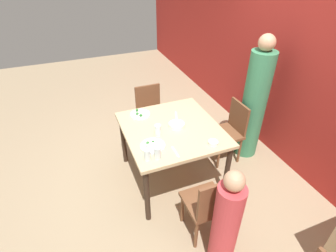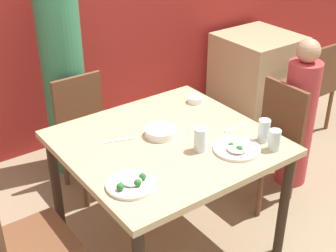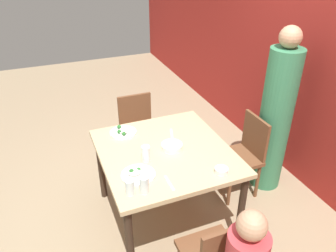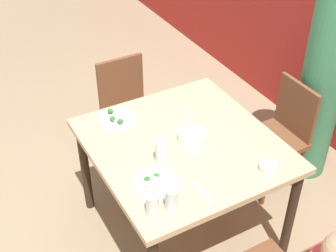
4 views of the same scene
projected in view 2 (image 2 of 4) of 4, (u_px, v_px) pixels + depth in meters
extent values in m
plane|color=#998466|center=(167.00, 242.00, 3.07)|extent=(10.00, 10.00, 0.00)
cube|color=tan|center=(167.00, 143.00, 2.70)|extent=(1.15, 1.09, 0.04)
cylinder|color=#332319|center=(284.00, 206.00, 2.81)|extent=(0.06, 0.06, 0.74)
cylinder|color=#332319|center=(56.00, 188.00, 2.97)|extent=(0.06, 0.06, 0.74)
cylinder|color=#332319|center=(185.00, 140.00, 3.50)|extent=(0.06, 0.06, 0.74)
cube|color=brown|center=(93.00, 139.00, 3.40)|extent=(0.40, 0.40, 0.04)
cube|color=brown|center=(78.00, 103.00, 3.42)|extent=(0.38, 0.03, 0.41)
cylinder|color=brown|center=(85.00, 183.00, 3.30)|extent=(0.04, 0.04, 0.40)
cylinder|color=brown|center=(125.00, 168.00, 3.47)|extent=(0.04, 0.04, 0.40)
cylinder|color=brown|center=(65.00, 162.00, 3.54)|extent=(0.04, 0.04, 0.40)
cylinder|color=brown|center=(103.00, 149.00, 3.71)|extent=(0.04, 0.04, 0.40)
cube|color=brown|center=(262.00, 147.00, 3.31)|extent=(0.40, 0.40, 0.04)
cube|color=brown|center=(284.00, 112.00, 3.29)|extent=(0.03, 0.38, 0.41)
cylinder|color=brown|center=(227.00, 170.00, 3.45)|extent=(0.04, 0.04, 0.40)
cylinder|color=brown|center=(260.00, 192.00, 3.21)|extent=(0.04, 0.04, 0.40)
cylinder|color=brown|center=(259.00, 156.00, 3.62)|extent=(0.04, 0.04, 0.40)
cylinder|color=brown|center=(292.00, 176.00, 3.38)|extent=(0.04, 0.04, 0.40)
cube|color=brown|center=(32.00, 243.00, 2.45)|extent=(0.40, 0.40, 0.04)
cylinder|color=brown|center=(54.00, 244.00, 2.76)|extent=(0.04, 0.04, 0.40)
cylinder|color=#387F56|center=(64.00, 80.00, 3.52)|extent=(0.32, 0.32, 1.51)
cylinder|color=#C63D42|center=(297.00, 124.00, 3.46)|extent=(0.24, 0.24, 0.98)
sphere|color=tan|center=(309.00, 51.00, 3.19)|extent=(0.17, 0.17, 0.17)
cylinder|color=white|center=(161.00, 132.00, 2.73)|extent=(0.18, 0.18, 0.05)
cylinder|color=#BC5123|center=(161.00, 129.00, 2.72)|extent=(0.16, 0.16, 0.01)
cylinder|color=white|center=(237.00, 149.00, 2.59)|extent=(0.26, 0.26, 0.02)
ellipsoid|color=white|center=(237.00, 148.00, 2.55)|extent=(0.11, 0.11, 0.03)
sphere|color=#2D702D|center=(231.00, 145.00, 2.57)|extent=(0.03, 0.03, 0.03)
sphere|color=#2D702D|center=(239.00, 149.00, 2.53)|extent=(0.04, 0.04, 0.04)
cylinder|color=white|center=(131.00, 185.00, 2.29)|extent=(0.25, 0.25, 0.02)
ellipsoid|color=white|center=(131.00, 180.00, 2.29)|extent=(0.10, 0.10, 0.02)
sphere|color=#2D702D|center=(120.00, 187.00, 2.23)|extent=(0.04, 0.04, 0.04)
sphere|color=#2D702D|center=(138.00, 183.00, 2.26)|extent=(0.04, 0.04, 0.04)
sphere|color=#2D702D|center=(143.00, 176.00, 2.31)|extent=(0.04, 0.04, 0.04)
cylinder|color=white|center=(195.00, 99.00, 3.12)|extent=(0.11, 0.11, 0.04)
cylinder|color=white|center=(196.00, 97.00, 3.11)|extent=(0.09, 0.09, 0.01)
cylinder|color=silver|center=(264.00, 130.00, 2.65)|extent=(0.07, 0.07, 0.13)
cylinder|color=silver|center=(274.00, 140.00, 2.57)|extent=(0.07, 0.07, 0.12)
cylinder|color=silver|center=(200.00, 140.00, 2.56)|extent=(0.07, 0.07, 0.14)
cube|color=silver|center=(120.00, 140.00, 2.69)|extent=(0.18, 0.08, 0.01)
cube|color=silver|center=(236.00, 128.00, 2.81)|extent=(0.18, 0.02, 0.01)
cube|color=tan|center=(256.00, 71.00, 4.72)|extent=(0.71, 0.71, 0.73)
cube|color=brown|center=(307.00, 86.00, 4.25)|extent=(0.40, 0.40, 0.04)
cube|color=brown|center=(327.00, 69.00, 4.01)|extent=(0.38, 0.03, 0.41)
cylinder|color=brown|center=(301.00, 97.00, 4.56)|extent=(0.04, 0.04, 0.40)
cylinder|color=brown|center=(278.00, 106.00, 4.39)|extent=(0.04, 0.04, 0.40)
cylinder|color=brown|center=(329.00, 109.00, 4.32)|extent=(0.04, 0.04, 0.40)
cylinder|color=brown|center=(306.00, 119.00, 4.15)|extent=(0.04, 0.04, 0.40)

